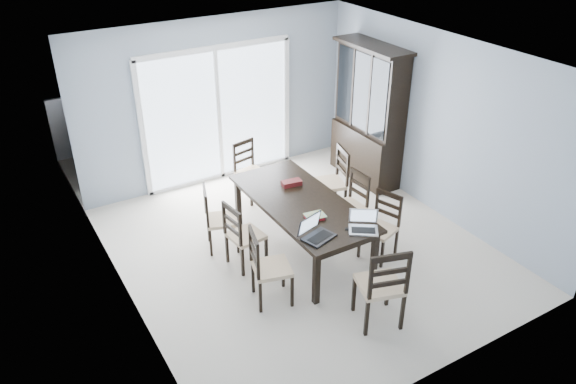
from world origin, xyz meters
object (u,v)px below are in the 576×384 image
chair_left_mid (239,229)px  chair_right_far (335,174)px  laptop_dark (319,234)px  cell_phone (349,229)px  chair_right_mid (353,197)px  china_hutch (369,116)px  chair_left_far (214,212)px  chair_end_near (384,280)px  dining_table (301,206)px  chair_end_far (248,164)px  hot_tub (150,133)px  chair_left_near (264,260)px  chair_right_near (383,219)px  laptop_silver (364,227)px  game_box (292,183)px

chair_left_mid → chair_right_far: size_ratio=0.92×
laptop_dark → cell_phone: laptop_dark is taller
chair_right_mid → china_hutch: bearing=-47.4°
chair_left_far → cell_phone: size_ratio=10.05×
chair_end_near → chair_right_far: bearing=84.3°
dining_table → laptop_dark: (-0.27, -0.82, 0.14)m
dining_table → chair_end_far: bearing=87.3°
chair_left_far → chair_left_mid: bearing=28.8°
china_hutch → chair_end_near: 3.61m
hot_tub → chair_left_near: bearing=-91.6°
chair_left_far → hot_tub: (0.15, 2.99, -0.03)m
chair_left_far → cell_phone: (1.08, -1.47, 0.21)m
chair_end_near → hot_tub: 5.36m
chair_end_far → chair_right_near: bearing=96.0°
chair_left_near → chair_right_far: bearing=138.9°
laptop_dark → dining_table: bearing=55.4°
cell_phone → chair_right_far: bearing=91.2°
laptop_silver → chair_left_near: bearing=-159.7°
chair_left_far → laptop_dark: bearing=44.0°
chair_end_far → chair_left_far: bearing=32.3°
dining_table → chair_end_near: chair_end_near is taller
chair_left_mid → cell_phone: size_ratio=10.21×
china_hutch → chair_right_far: china_hutch is taller
chair_left_mid → chair_right_mid: (1.69, -0.07, -0.01)m
china_hutch → chair_right_mid: 1.79m
chair_left_far → chair_end_far: bearing=154.3°
chair_end_near → dining_table: bearing=106.6°
game_box → chair_left_far: bearing=169.5°
game_box → dining_table: bearing=-104.3°
chair_left_far → chair_right_mid: bearing=90.2°
chair_end_near → laptop_dark: chair_end_near is taller
dining_table → chair_end_far: 1.66m
china_hutch → chair_left_near: bearing=-147.0°
chair_left_near → chair_right_far: (1.87, 1.27, 0.03)m
chair_left_near → game_box: size_ratio=4.18×
chair_left_mid → chair_right_near: bearing=61.3°
chair_left_far → laptop_dark: chair_left_far is taller
chair_right_far → hot_tub: chair_right_far is taller
dining_table → cell_phone: (0.13, -0.85, 0.08)m
chair_left_near → china_hutch: bearing=137.8°
game_box → chair_left_near: bearing=-133.3°
chair_right_far → chair_end_near: (-0.98, -2.30, 0.03)m
chair_right_mid → game_box: 0.87m
chair_left_mid → chair_end_far: 1.83m
chair_right_mid → chair_end_far: (-0.76, 1.64, -0.00)m
chair_left_mid → laptop_dark: bearing=26.0°
chair_right_mid → laptop_silver: 1.16m
laptop_silver → china_hutch: bearing=86.0°
chair_left_near → laptop_silver: chair_left_near is taller
chair_left_far → chair_end_far: 1.45m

